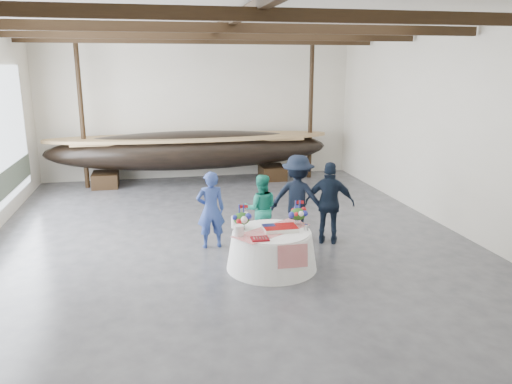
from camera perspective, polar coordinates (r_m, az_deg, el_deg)
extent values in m
cube|color=#3D3D42|center=(11.02, -3.34, -4.79)|extent=(10.00, 12.00, 0.01)
cube|color=silver|center=(16.43, -6.59, 9.51)|extent=(10.00, 0.02, 4.50)
cube|color=silver|center=(4.75, 7.04, -2.35)|extent=(10.00, 0.02, 4.50)
cube|color=silver|center=(12.25, 20.49, 7.09)|extent=(0.02, 12.00, 4.50)
cube|color=white|center=(10.45, -3.71, 19.22)|extent=(10.00, 12.00, 0.01)
cube|color=black|center=(6.99, 0.63, 19.62)|extent=(9.80, 0.12, 0.18)
cube|color=black|center=(9.44, -2.78, 18.23)|extent=(9.80, 0.12, 0.18)
cube|color=black|center=(11.91, -4.76, 17.39)|extent=(9.80, 0.12, 0.18)
cube|color=black|center=(14.40, -6.05, 16.82)|extent=(9.80, 0.12, 0.18)
cube|color=black|center=(10.44, -3.70, 18.56)|extent=(0.15, 11.76, 0.15)
cylinder|color=black|center=(15.59, -19.33, 8.55)|extent=(0.14, 0.14, 4.50)
cylinder|color=black|center=(16.25, 6.27, 9.46)|extent=(0.14, 0.14, 4.50)
cube|color=black|center=(15.84, -16.82, 1.36)|extent=(0.76, 0.98, 0.44)
cube|color=black|center=(16.21, 1.88, 2.26)|extent=(0.76, 0.98, 0.44)
ellipsoid|color=black|center=(15.66, -7.45, 4.76)|extent=(8.71, 1.74, 1.20)
cube|color=#9E7A4C|center=(15.61, -7.49, 5.94)|extent=(6.96, 1.14, 0.07)
cone|color=white|center=(9.12, 1.80, -6.65)|extent=(1.64, 1.64, 0.68)
cylinder|color=white|center=(9.00, 1.82, -4.57)|extent=(1.39, 1.39, 0.04)
cube|color=red|center=(9.00, 1.82, -4.43)|extent=(1.57, 1.29, 0.01)
cube|color=white|center=(9.01, 2.76, -4.20)|extent=(0.60, 0.40, 0.07)
cylinder|color=white|center=(8.71, -1.99, -4.43)|extent=(0.18, 0.18, 0.19)
cylinder|color=white|center=(9.15, -2.30, -3.44)|extent=(0.18, 0.18, 0.21)
cube|color=maroon|center=(8.54, 0.44, -5.38)|extent=(0.30, 0.24, 0.03)
cone|color=silver|center=(9.02, 5.75, -4.06)|extent=(0.09, 0.09, 0.12)
imported|color=navy|center=(10.04, -5.19, -2.03)|extent=(0.60, 0.41, 1.57)
imported|color=#1C9176|center=(10.29, 0.56, -1.93)|extent=(0.78, 0.66, 1.45)
imported|color=black|center=(10.44, 4.78, -0.69)|extent=(1.35, 1.15, 1.81)
imported|color=black|center=(10.33, 8.43, -1.27)|extent=(1.08, 0.77, 1.71)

